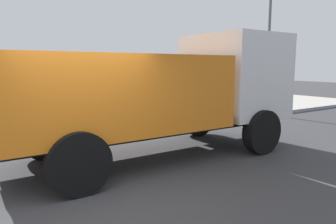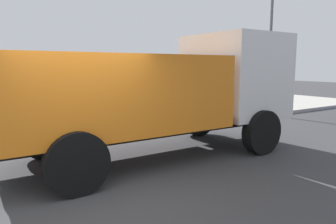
{
  "view_description": "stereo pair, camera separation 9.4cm",
  "coord_description": "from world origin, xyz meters",
  "px_view_note": "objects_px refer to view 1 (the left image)",
  "views": [
    {
      "loc": [
        -1.73,
        -4.73,
        2.17
      ],
      "look_at": [
        3.02,
        2.4,
        0.91
      ],
      "focal_mm": 33.49,
      "sensor_mm": 36.0,
      "label": 1
    },
    {
      "loc": [
        -1.65,
        -4.78,
        2.17
      ],
      "look_at": [
        3.02,
        2.4,
        0.91
      ],
      "focal_mm": 33.49,
      "sensor_mm": 36.0,
      "label": 2
    }
  ],
  "objects_px": {
    "fire_hydrant": "(43,122)",
    "dump_truck_orange": "(163,90)",
    "loose_tire": "(48,118)",
    "street_light_pole": "(268,51)"
  },
  "relations": [
    {
      "from": "loose_tire",
      "to": "dump_truck_orange",
      "type": "relative_size",
      "value": 0.16
    },
    {
      "from": "street_light_pole",
      "to": "dump_truck_orange",
      "type": "bearing_deg",
      "value": -158.65
    },
    {
      "from": "dump_truck_orange",
      "to": "street_light_pole",
      "type": "xyz_separation_m",
      "value": [
        7.3,
        2.85,
        1.19
      ]
    },
    {
      "from": "dump_truck_orange",
      "to": "street_light_pole",
      "type": "relative_size",
      "value": 1.32
    },
    {
      "from": "loose_tire",
      "to": "street_light_pole",
      "type": "height_order",
      "value": "street_light_pole"
    },
    {
      "from": "fire_hydrant",
      "to": "street_light_pole",
      "type": "height_order",
      "value": "street_light_pole"
    },
    {
      "from": "fire_hydrant",
      "to": "dump_truck_orange",
      "type": "height_order",
      "value": "dump_truck_orange"
    },
    {
      "from": "fire_hydrant",
      "to": "dump_truck_orange",
      "type": "xyz_separation_m",
      "value": [
        2.11,
        -3.23,
        1.05
      ]
    },
    {
      "from": "fire_hydrant",
      "to": "dump_truck_orange",
      "type": "distance_m",
      "value": 4.0
    },
    {
      "from": "loose_tire",
      "to": "street_light_pole",
      "type": "distance_m",
      "value": 9.55
    }
  ]
}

